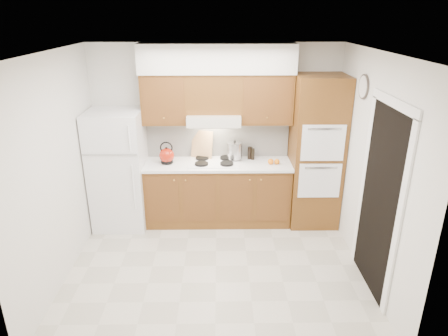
# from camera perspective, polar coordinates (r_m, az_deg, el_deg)

# --- Properties ---
(floor) EXTENTS (3.60, 3.60, 0.00)m
(floor) POSITION_cam_1_polar(r_m,az_deg,el_deg) (5.18, -1.16, -13.80)
(floor) COLOR beige
(floor) RESTS_ON ground
(ceiling) EXTENTS (3.60, 3.60, 0.00)m
(ceiling) POSITION_cam_1_polar(r_m,az_deg,el_deg) (4.25, -1.43, 16.20)
(ceiling) COLOR white
(ceiling) RESTS_ON wall_back
(wall_back) EXTENTS (3.60, 0.02, 2.60)m
(wall_back) POSITION_cam_1_polar(r_m,az_deg,el_deg) (5.97, -1.17, 5.02)
(wall_back) COLOR silver
(wall_back) RESTS_ON floor
(wall_left) EXTENTS (0.02, 3.00, 2.60)m
(wall_left) POSITION_cam_1_polar(r_m,az_deg,el_deg) (4.91, -22.76, -0.39)
(wall_left) COLOR silver
(wall_left) RESTS_ON floor
(wall_right) EXTENTS (0.02, 3.00, 2.60)m
(wall_right) POSITION_cam_1_polar(r_m,az_deg,el_deg) (4.88, 20.36, -0.20)
(wall_right) COLOR silver
(wall_right) RESTS_ON floor
(fridge) EXTENTS (0.75, 0.72, 1.72)m
(fridge) POSITION_cam_1_polar(r_m,az_deg,el_deg) (5.96, -14.80, -0.24)
(fridge) COLOR white
(fridge) RESTS_ON floor
(base_cabinets) EXTENTS (2.11, 0.60, 0.90)m
(base_cabinets) POSITION_cam_1_polar(r_m,az_deg,el_deg) (5.99, -0.88, -3.62)
(base_cabinets) COLOR brown
(base_cabinets) RESTS_ON floor
(countertop) EXTENTS (2.13, 0.62, 0.04)m
(countertop) POSITION_cam_1_polar(r_m,az_deg,el_deg) (5.80, -0.91, 0.55)
(countertop) COLOR white
(countertop) RESTS_ON base_cabinets
(backsplash) EXTENTS (2.11, 0.03, 0.56)m
(backsplash) POSITION_cam_1_polar(r_m,az_deg,el_deg) (5.98, -0.92, 4.24)
(backsplash) COLOR white
(backsplash) RESTS_ON countertop
(oven_cabinet) EXTENTS (0.70, 0.65, 2.20)m
(oven_cabinet) POSITION_cam_1_polar(r_m,az_deg,el_deg) (5.89, 12.99, 2.18)
(oven_cabinet) COLOR brown
(oven_cabinet) RESTS_ON floor
(upper_cab_left) EXTENTS (0.63, 0.33, 0.70)m
(upper_cab_left) POSITION_cam_1_polar(r_m,az_deg,el_deg) (5.73, -8.49, 9.75)
(upper_cab_left) COLOR brown
(upper_cab_left) RESTS_ON wall_back
(upper_cab_right) EXTENTS (0.73, 0.33, 0.70)m
(upper_cab_right) POSITION_cam_1_polar(r_m,az_deg,el_deg) (5.72, 6.07, 9.84)
(upper_cab_right) COLOR brown
(upper_cab_right) RESTS_ON wall_back
(range_hood) EXTENTS (0.75, 0.45, 0.15)m
(range_hood) POSITION_cam_1_polar(r_m,az_deg,el_deg) (5.68, -1.45, 7.04)
(range_hood) COLOR silver
(range_hood) RESTS_ON wall_back
(upper_cab_over_hood) EXTENTS (0.75, 0.33, 0.55)m
(upper_cab_over_hood) POSITION_cam_1_polar(r_m,az_deg,el_deg) (5.67, -1.48, 10.62)
(upper_cab_over_hood) COLOR brown
(upper_cab_over_hood) RESTS_ON range_hood
(soffit) EXTENTS (2.13, 0.36, 0.40)m
(soffit) POSITION_cam_1_polar(r_m,az_deg,el_deg) (5.58, -1.00, 15.39)
(soffit) COLOR silver
(soffit) RESTS_ON wall_back
(cooktop) EXTENTS (0.74, 0.50, 0.01)m
(cooktop) POSITION_cam_1_polar(r_m,az_deg,el_deg) (5.81, -1.40, 0.86)
(cooktop) COLOR white
(cooktop) RESTS_ON countertop
(doorway) EXTENTS (0.02, 0.90, 2.10)m
(doorway) POSITION_cam_1_polar(r_m,az_deg,el_deg) (4.67, 21.28, -4.63)
(doorway) COLOR black
(doorway) RESTS_ON floor
(wall_clock) EXTENTS (0.02, 0.30, 0.30)m
(wall_clock) POSITION_cam_1_polar(r_m,az_deg,el_deg) (5.15, 19.34, 10.91)
(wall_clock) COLOR #3F3833
(wall_clock) RESTS_ON wall_right
(kettle) EXTENTS (0.25, 0.25, 0.22)m
(kettle) POSITION_cam_1_polar(r_m,az_deg,el_deg) (5.80, -8.19, 1.77)
(kettle) COLOR #9B1A0B
(kettle) RESTS_ON countertop
(cutting_board) EXTENTS (0.34, 0.20, 0.42)m
(cutting_board) POSITION_cam_1_polar(r_m,az_deg,el_deg) (5.95, -3.16, 3.30)
(cutting_board) COLOR tan
(cutting_board) RESTS_ON countertop
(stock_pot) EXTENTS (0.29, 0.29, 0.23)m
(stock_pot) POSITION_cam_1_polar(r_m,az_deg,el_deg) (5.86, 1.52, 2.52)
(stock_pot) COLOR #ABABAF
(stock_pot) RESTS_ON cooktop
(condiment_a) EXTENTS (0.06, 0.06, 0.19)m
(condiment_a) POSITION_cam_1_polar(r_m,az_deg,el_deg) (5.93, 3.65, 2.15)
(condiment_a) COLOR black
(condiment_a) RESTS_ON countertop
(condiment_b) EXTENTS (0.05, 0.05, 0.17)m
(condiment_b) POSITION_cam_1_polar(r_m,az_deg,el_deg) (5.92, 4.13, 2.01)
(condiment_b) COLOR black
(condiment_b) RESTS_ON countertop
(condiment_c) EXTENTS (0.06, 0.06, 0.17)m
(condiment_c) POSITION_cam_1_polar(r_m,az_deg,el_deg) (5.98, 3.81, 2.22)
(condiment_c) COLOR black
(condiment_c) RESTS_ON countertop
(orange_near) EXTENTS (0.09, 0.09, 0.08)m
(orange_near) POSITION_cam_1_polar(r_m,az_deg,el_deg) (5.78, 7.57, 0.91)
(orange_near) COLOR orange
(orange_near) RESTS_ON countertop
(orange_far) EXTENTS (0.10, 0.10, 0.08)m
(orange_far) POSITION_cam_1_polar(r_m,az_deg,el_deg) (5.76, 6.69, 0.91)
(orange_far) COLOR #F89F0D
(orange_far) RESTS_ON countertop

